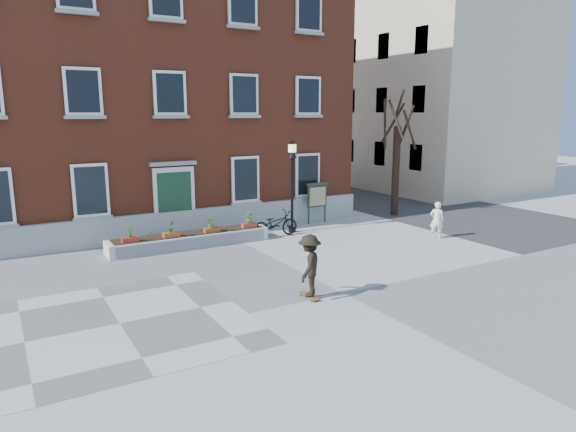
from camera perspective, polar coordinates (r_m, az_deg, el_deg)
ground at (r=14.88m, az=6.15°, el=-8.53°), size 100.00×100.00×0.00m
checker_patch at (r=13.44m, az=-18.19°, el=-11.28°), size 6.00×6.00×0.01m
bicycle at (r=21.19m, az=-1.44°, el=-0.88°), size 2.06×0.72×1.08m
parked_car at (r=34.32m, az=4.06°, el=4.06°), size 2.23×4.23×1.32m
bystander at (r=21.73m, az=16.20°, el=-0.44°), size 0.65×0.65×1.52m
brick_building at (r=26.02m, az=-16.48°, el=13.72°), size 18.40×10.85×12.60m
planter_assembly at (r=20.04m, az=-10.78°, el=-2.50°), size 6.20×1.12×1.15m
bare_tree at (r=26.00m, az=11.93°, el=6.19°), size 1.83×1.83×6.16m
side_street at (r=40.73m, az=10.51°, el=14.02°), size 15.20×36.00×14.50m
lamp_post at (r=21.68m, az=0.46°, el=4.76°), size 0.40×0.40×3.93m
notice_board at (r=23.77m, az=3.25°, el=2.23°), size 1.10×0.16×1.87m
skateboarder at (r=14.15m, az=2.40°, el=-5.53°), size 1.26×1.23×1.81m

